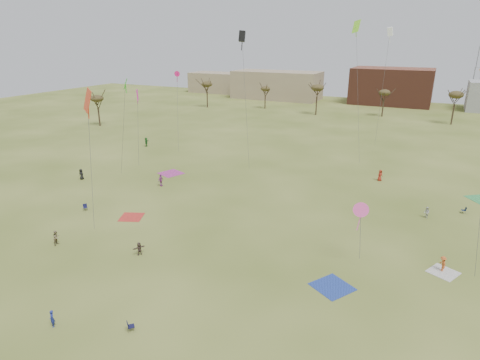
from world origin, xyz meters
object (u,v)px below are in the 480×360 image
at_px(flyer_near_right, 52,319).
at_px(camp_chair_right, 463,211).
at_px(camp_chair_left, 85,209).
at_px(camp_chair_center, 131,328).

distance_m(flyer_near_right, camp_chair_right, 48.89).
distance_m(flyer_near_right, camp_chair_left, 23.33).
xyz_separation_m(flyer_near_right, camp_chair_center, (5.88, 2.29, -0.46)).
xyz_separation_m(camp_chair_left, camp_chair_right, (44.86, 20.85, 0.00)).
bearing_deg(camp_chair_center, flyer_near_right, 63.10).
relative_size(flyer_near_right, camp_chair_left, 1.66).
height_order(camp_chair_center, camp_chair_right, same).
bearing_deg(camp_chair_right, flyer_near_right, -47.56).
height_order(flyer_near_right, camp_chair_center, flyer_near_right).
bearing_deg(camp_chair_right, camp_chair_left, -74.99).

